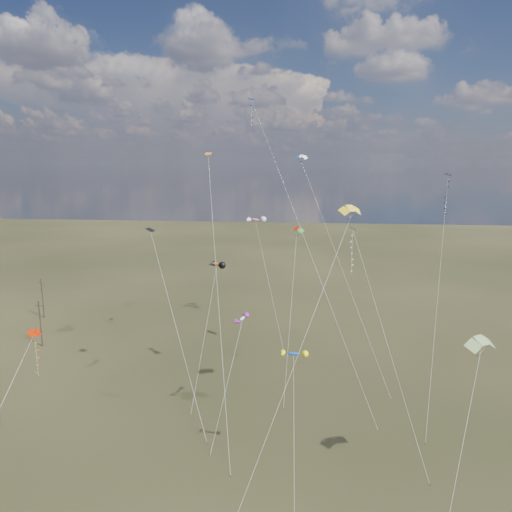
# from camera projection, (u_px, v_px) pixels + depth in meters

# --- Properties ---
(ground) EXTENTS (400.00, 400.00, 0.00)m
(ground) POSITION_uv_depth(u_px,v_px,m) (236.00, 482.00, 44.63)
(ground) COLOR black
(ground) RESTS_ON ground
(utility_pole_near) EXTENTS (1.40, 0.20, 8.00)m
(utility_pole_near) POSITION_uv_depth(u_px,v_px,m) (41.00, 323.00, 77.05)
(utility_pole_near) COLOR black
(utility_pole_near) RESTS_ON ground
(utility_pole_far) EXTENTS (1.40, 0.20, 8.00)m
(utility_pole_far) POSITION_uv_depth(u_px,v_px,m) (43.00, 298.00, 91.54)
(utility_pole_far) COLOR black
(utility_pole_far) RESTS_ON ground
(diamond_black_high) EXTENTS (6.05, 18.97, 29.35)m
(diamond_black_high) POSITION_uv_depth(u_px,v_px,m) (446.00, 206.00, 62.07)
(diamond_black_high) COLOR black
(diamond_black_high) RESTS_ON ground
(diamond_navy_tall) EXTENTS (18.32, 24.33, 40.51)m
(diamond_navy_tall) POSITION_uv_depth(u_px,v_px,m) (262.00, 137.00, 68.52)
(diamond_navy_tall) COLOR #0D1153
(diamond_navy_tall) RESTS_ON ground
(diamond_black_mid) EXTENTS (10.17, 12.44, 22.43)m
(diamond_black_mid) POSITION_uv_depth(u_px,v_px,m) (163.00, 277.00, 56.86)
(diamond_black_mid) COLOR black
(diamond_black_mid) RESTS_ON ground
(diamond_red_low) EXTENTS (4.07, 11.96, 14.90)m
(diamond_red_low) POSITION_uv_depth(u_px,v_px,m) (32.00, 360.00, 43.84)
(diamond_red_low) COLOR #A11900
(diamond_red_low) RESTS_ON ground
(diamond_navy_right) EXTENTS (7.16, 17.44, 22.86)m
(diamond_navy_right) POSITION_uv_depth(u_px,v_px,m) (355.00, 260.00, 56.74)
(diamond_navy_right) COLOR #080D48
(diamond_navy_right) RESTS_ON ground
(diamond_orange_center) EXTENTS (8.08, 28.01, 32.21)m
(diamond_orange_center) POSITION_uv_depth(u_px,v_px,m) (213.00, 226.00, 60.24)
(diamond_orange_center) COLOR orange
(diamond_orange_center) RESTS_ON ground
(parafoil_yellow) EXTENTS (11.86, 17.15, 26.63)m
(parafoil_yellow) POSITION_uv_depth(u_px,v_px,m) (350.00, 209.00, 48.41)
(parafoil_yellow) COLOR yellow
(parafoil_yellow) RESTS_ON ground
(parafoil_blue_white) EXTENTS (13.86, 22.91, 32.34)m
(parafoil_blue_white) POSITION_uv_depth(u_px,v_px,m) (302.00, 158.00, 76.57)
(parafoil_blue_white) COLOR blue
(parafoil_blue_white) RESTS_ON ground
(parafoil_striped) EXTENTS (7.12, 11.53, 16.54)m
(parafoil_striped) POSITION_uv_depth(u_px,v_px,m) (481.00, 341.00, 39.01)
(parafoil_striped) COLOR #EBED03
(parafoil_striped) RESTS_ON ground
(parafoil_tricolor) EXTENTS (2.53, 15.90, 21.68)m
(parafoil_tricolor) POSITION_uv_depth(u_px,v_px,m) (297.00, 229.00, 67.97)
(parafoil_tricolor) COLOR yellow
(parafoil_tricolor) RESTS_ON ground
(novelty_orange_black) EXTENTS (2.95, 11.32, 17.53)m
(novelty_orange_black) POSITION_uv_depth(u_px,v_px,m) (217.00, 265.00, 62.73)
(novelty_orange_black) COLOR orange
(novelty_orange_black) RESTS_ON ground
(novelty_white_purple) EXTENTS (3.42, 7.78, 13.67)m
(novelty_white_purple) POSITION_uv_depth(u_px,v_px,m) (242.00, 319.00, 52.06)
(novelty_white_purple) COLOR white
(novelty_white_purple) RESTS_ON ground
(novelty_redwhite_stripe) EXTENTS (8.27, 15.47, 21.13)m
(novelty_redwhite_stripe) POSITION_uv_depth(u_px,v_px,m) (255.00, 220.00, 83.45)
(novelty_redwhite_stripe) COLOR red
(novelty_redwhite_stripe) RESTS_ON ground
(novelty_blue_yellow) EXTENTS (2.40, 9.62, 13.46)m
(novelty_blue_yellow) POSITION_uv_depth(u_px,v_px,m) (294.00, 355.00, 42.78)
(novelty_blue_yellow) COLOR blue
(novelty_blue_yellow) RESTS_ON ground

